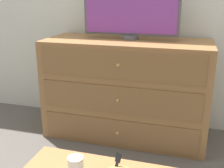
{
  "coord_description": "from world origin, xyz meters",
  "views": [
    {
      "loc": [
        0.42,
        -2.48,
        1.19
      ],
      "look_at": [
        0.06,
        -1.24,
        0.77
      ],
      "focal_mm": 45.0,
      "sensor_mm": 36.0,
      "label": 1
    }
  ],
  "objects": [
    {
      "name": "ground_plane",
      "position": [
        0.0,
        0.0,
        0.0
      ],
      "size": [
        12.0,
        12.0,
        0.0
      ],
      "primitive_type": "plane",
      "color": "#56514C"
    },
    {
      "name": "dresser",
      "position": [
        -0.09,
        -0.3,
        0.41
      ],
      "size": [
        1.34,
        0.56,
        0.82
      ],
      "color": "olive",
      "rests_on": "ground_plane"
    },
    {
      "name": "tv",
      "position": [
        -0.08,
        -0.25,
        1.08
      ],
      "size": [
        0.77,
        0.13,
        0.49
      ],
      "color": "#515156",
      "rests_on": "dresser"
    },
    {
      "name": "drink_cup",
      "position": [
        -0.04,
        -1.49,
        0.44
      ],
      "size": [
        0.07,
        0.07,
        0.09
      ],
      "color": "beige",
      "rests_on": "coffee_table"
    }
  ]
}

